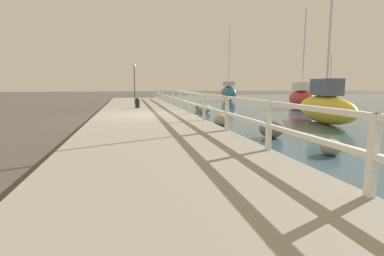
# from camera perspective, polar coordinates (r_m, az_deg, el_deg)

# --- Properties ---
(ground_plane) EXTENTS (120.00, 120.00, 0.00)m
(ground_plane) POSITION_cam_1_polar(r_m,az_deg,el_deg) (13.85, -8.93, 1.60)
(ground_plane) COLOR #4C473D
(dock_walkway) EXTENTS (4.41, 36.00, 0.24)m
(dock_walkway) POSITION_cam_1_polar(r_m,az_deg,el_deg) (13.84, -8.95, 2.08)
(dock_walkway) COLOR gray
(dock_walkway) RESTS_ON ground
(railing) EXTENTS (0.10, 32.50, 1.02)m
(railing) POSITION_cam_1_polar(r_m,az_deg,el_deg) (14.05, -0.38, 5.59)
(railing) COLOR white
(railing) RESTS_ON dock_walkway
(boulder_far_strip) EXTENTS (0.60, 0.54, 0.45)m
(boulder_far_strip) POSITION_cam_1_polar(r_m,az_deg,el_deg) (11.63, 5.63, 1.51)
(boulder_far_strip) COLOR gray
(boulder_far_strip) RESTS_ON ground
(boulder_mid_strip) EXTENTS (0.50, 0.45, 0.38)m
(boulder_mid_strip) POSITION_cam_1_polar(r_m,az_deg,el_deg) (7.46, 24.89, -3.30)
(boulder_mid_strip) COLOR gray
(boulder_mid_strip) RESTS_ON ground
(boulder_near_dock) EXTENTS (0.75, 0.67, 0.56)m
(boulder_near_dock) POSITION_cam_1_polar(r_m,az_deg,el_deg) (9.28, 14.93, -0.09)
(boulder_near_dock) COLOR #666056
(boulder_near_dock) RESTS_ON ground
(boulder_upstream) EXTENTS (0.75, 0.67, 0.56)m
(boulder_upstream) POSITION_cam_1_polar(r_m,az_deg,el_deg) (16.74, 2.41, 3.79)
(boulder_upstream) COLOR gray
(boulder_upstream) RESTS_ON ground
(boulder_downstream) EXTENTS (0.50, 0.45, 0.38)m
(boulder_downstream) POSITION_cam_1_polar(r_m,az_deg,el_deg) (19.02, 1.36, 4.05)
(boulder_downstream) COLOR #666056
(boulder_downstream) RESTS_ON ground
(mooring_bollard) EXTENTS (0.26, 0.26, 0.59)m
(mooring_bollard) POSITION_cam_1_polar(r_m,az_deg,el_deg) (17.77, -10.36, 4.73)
(mooring_bollard) COLOR black
(mooring_bollard) RESTS_ON dock_walkway
(dock_lamp) EXTENTS (0.26, 0.26, 2.75)m
(dock_lamp) POSITION_cam_1_polar(r_m,az_deg,el_deg) (20.83, -10.94, 10.05)
(dock_lamp) COLOR #514C47
(dock_lamp) RESTS_ON dock_walkway
(sailboat_red) EXTENTS (2.13, 4.22, 6.53)m
(sailboat_red) POSITION_cam_1_polar(r_m,az_deg,el_deg) (21.79, 20.15, 5.50)
(sailboat_red) COLOR red
(sailboat_red) RESTS_ON water_surface
(sailboat_black) EXTENTS (3.01, 5.04, 4.70)m
(sailboat_black) POSITION_cam_1_polar(r_m,az_deg,el_deg) (34.88, 24.65, 5.88)
(sailboat_black) COLOR black
(sailboat_black) RESTS_ON water_surface
(sailboat_yellow) EXTENTS (1.63, 4.49, 6.84)m
(sailboat_yellow) POSITION_cam_1_polar(r_m,az_deg,el_deg) (13.44, 24.03, 3.86)
(sailboat_yellow) COLOR gold
(sailboat_yellow) RESTS_ON water_surface
(sailboat_teal) EXTENTS (1.37, 3.98, 7.09)m
(sailboat_teal) POSITION_cam_1_polar(r_m,az_deg,el_deg) (29.12, 6.99, 6.70)
(sailboat_teal) COLOR #1E707A
(sailboat_teal) RESTS_ON water_surface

